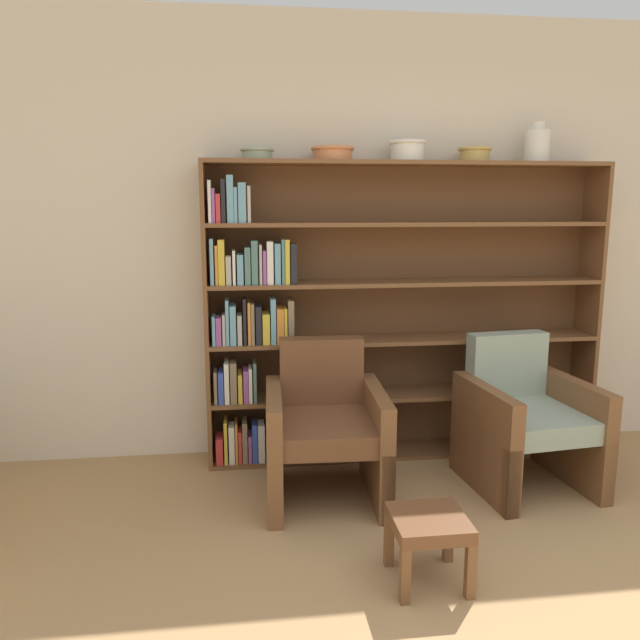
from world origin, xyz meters
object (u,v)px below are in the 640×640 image
(armchair_leather, at_px, (325,428))
(armchair_cushioned, at_px, (525,419))
(bowl_stoneware, at_px, (407,150))
(bowl_brass, at_px, (257,153))
(bowl_copper, at_px, (333,153))
(footstool, at_px, (429,529))
(bowl_olive, at_px, (475,153))
(vase_tall, at_px, (537,145))
(bookshelf, at_px, (369,316))

(armchair_leather, distance_m, armchair_cushioned, 1.16)
(bowl_stoneware, bearing_deg, bowl_brass, 180.00)
(bowl_copper, relative_size, armchair_leather, 0.31)
(bowl_brass, distance_m, footstool, 2.27)
(bowl_olive, relative_size, armchair_cushioned, 0.24)
(armchair_leather, xyz_separation_m, footstool, (0.33, -0.87, -0.15))
(bowl_brass, xyz_separation_m, armchair_cushioned, (1.49, -0.53, -1.51))
(armchair_leather, distance_m, footstool, 0.95)
(bowl_copper, xyz_separation_m, armchair_leather, (-0.12, -0.53, -1.52))
(bowl_olive, bearing_deg, footstool, -115.37)
(bowl_stoneware, height_order, vase_tall, vase_tall)
(bowl_brass, bearing_deg, armchair_leather, -58.32)
(footstool, bearing_deg, bookshelf, 88.84)
(bookshelf, relative_size, bowl_stoneware, 11.06)
(bowl_copper, relative_size, vase_tall, 1.07)
(footstool, bearing_deg, armchair_leather, 110.55)
(bowl_copper, height_order, vase_tall, vase_tall)
(bowl_olive, bearing_deg, vase_tall, 0.00)
(armchair_leather, xyz_separation_m, armchair_cushioned, (1.16, -0.00, 0.00))
(bookshelf, bearing_deg, bowl_brass, -178.40)
(bowl_brass, bearing_deg, bowl_olive, 0.00)
(armchair_leather, bearing_deg, vase_tall, -156.51)
(armchair_leather, bearing_deg, bowl_olive, -149.26)
(bowl_brass, xyz_separation_m, bowl_stoneware, (0.90, 0.00, 0.03))
(bowl_brass, distance_m, bowl_copper, 0.45)
(bookshelf, distance_m, vase_tall, 1.48)
(bowl_brass, bearing_deg, footstool, -64.99)
(bowl_brass, relative_size, bowl_stoneware, 0.88)
(bowl_olive, xyz_separation_m, footstool, (-0.67, -1.41, -1.67))
(bowl_olive, height_order, armchair_cushioned, bowl_olive)
(bookshelf, xyz_separation_m, bowl_stoneware, (0.22, -0.02, 1.01))
(vase_tall, bearing_deg, footstool, -127.16)
(armchair_cushioned, bearing_deg, bowl_brass, -25.87)
(bookshelf, height_order, vase_tall, vase_tall)
(bowl_stoneware, relative_size, vase_tall, 0.93)
(bowl_stoneware, distance_m, armchair_cushioned, 1.73)
(vase_tall, bearing_deg, bookshelf, 178.94)
(bookshelf, height_order, bowl_copper, bowl_copper)
(bookshelf, distance_m, bowl_brass, 1.20)
(bowl_brass, xyz_separation_m, bowl_copper, (0.45, 0.00, 0.01))
(bowl_stoneware, relative_size, footstool, 0.71)
(bookshelf, relative_size, footstool, 7.88)
(bowl_copper, height_order, footstool, bowl_copper)
(footstool, bearing_deg, bowl_stoneware, 80.13)
(bowl_olive, bearing_deg, bowl_brass, 180.00)
(bowl_copper, bearing_deg, footstool, -81.47)
(footstool, bearing_deg, vase_tall, 52.84)
(armchair_leather, relative_size, armchair_cushioned, 1.00)
(bowl_olive, distance_m, armchair_cushioned, 1.62)
(bookshelf, bearing_deg, armchair_cushioned, -34.40)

